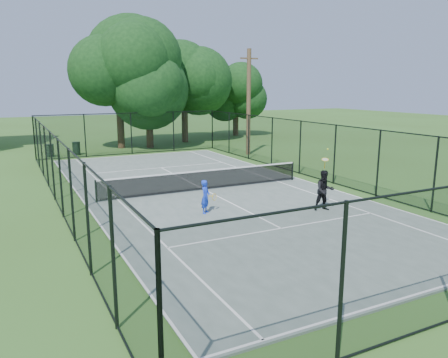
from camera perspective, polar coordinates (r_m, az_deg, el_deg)
name	(u,v)px	position (r m, az deg, el deg)	size (l,w,h in m)	color
ground	(205,191)	(20.62, -2.52, -1.59)	(120.00, 120.00, 0.00)	#34561D
tennis_court	(205,190)	(20.61, -2.52, -1.51)	(11.00, 24.00, 0.06)	#54635A
tennis_net	(205,179)	(20.49, -2.53, -0.01)	(10.08, 0.08, 0.95)	black
fence	(205,160)	(20.32, -2.56, 2.53)	(13.10, 26.10, 3.00)	black
tree_near_left	(118,68)	(35.76, -13.71, 13.88)	(7.75, 7.75, 10.10)	#332114
tree_near_mid	(148,82)	(35.45, -9.91, 12.40)	(6.45, 6.45, 8.44)	#332114
tree_near_right	(184,76)	(38.89, -5.25, 13.22)	(6.50, 6.50, 8.97)	#332114
tree_far_right	(236,95)	(44.16, 1.55, 10.90)	(4.89, 4.89, 6.47)	#332114
trash_bin_left	(50,150)	(32.94, -21.79, 3.49)	(0.58, 0.58, 0.90)	black
trash_bin_right	(76,148)	(33.19, -18.73, 3.81)	(0.58, 0.58, 0.95)	black
utility_pole	(249,102)	(31.49, 3.23, 10.04)	(1.40, 0.30, 7.42)	#4C3823
player_blue	(206,197)	(16.71, -2.43, -2.33)	(0.86, 0.55, 1.29)	blue
player_black	(325,190)	(17.50, 13.00, -1.45)	(0.93, 0.89, 2.37)	black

